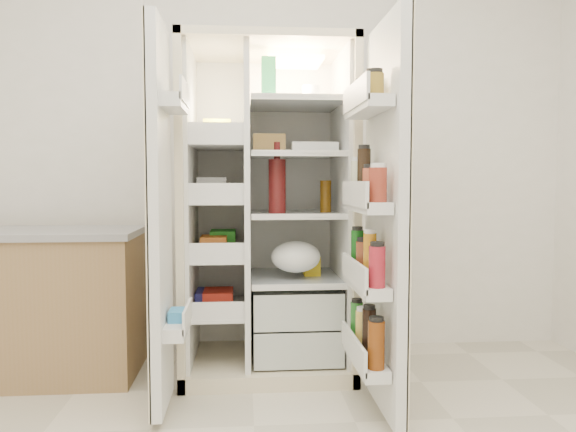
{
  "coord_description": "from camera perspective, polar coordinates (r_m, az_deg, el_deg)",
  "views": [
    {
      "loc": [
        -0.04,
        -1.41,
        1.06
      ],
      "look_at": [
        0.18,
        1.25,
        0.89
      ],
      "focal_mm": 34.0,
      "sensor_mm": 36.0,
      "label": 1
    }
  ],
  "objects": [
    {
      "name": "fridge_door",
      "position": [
        2.45,
        9.73,
        -0.72
      ],
      "size": [
        0.17,
        0.58,
        1.72
      ],
      "color": "silver",
      "rests_on": "floor"
    },
    {
      "name": "refrigerator",
      "position": [
        3.08,
        -1.94,
        -2.21
      ],
      "size": [
        0.92,
        0.7,
        1.8
      ],
      "color": "beige",
      "rests_on": "floor"
    },
    {
      "name": "kitchen_counter",
      "position": [
        3.27,
        -24.84,
        -8.29
      ],
      "size": [
        1.1,
        0.59,
        0.8
      ],
      "color": "olive",
      "rests_on": "floor"
    },
    {
      "name": "wall_back",
      "position": [
        3.42,
        -4.03,
        8.54
      ],
      "size": [
        4.0,
        0.02,
        2.7
      ],
      "primitive_type": "cube",
      "color": "white",
      "rests_on": "floor"
    },
    {
      "name": "freezer_door",
      "position": [
        2.5,
        -13.18,
        -0.3
      ],
      "size": [
        0.15,
        0.4,
        1.72
      ],
      "color": "silver",
      "rests_on": "floor"
    }
  ]
}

